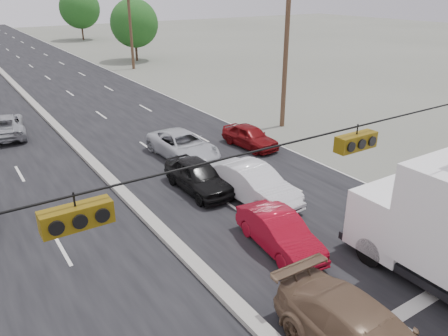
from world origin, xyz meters
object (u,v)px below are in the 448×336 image
at_px(tree_right_far, 80,8).
at_px(queue_car_a, 198,176).
at_px(utility_pole_right_c, 130,20).
at_px(tree_right_mid, 134,23).
at_px(queue_car_b, 253,184).
at_px(red_sedan, 279,233).
at_px(utility_pole_right_b, 286,46).
at_px(oncoming_far, 4,126).
at_px(queue_car_c, 183,146).
at_px(queue_car_e, 250,137).

bearing_deg(tree_right_far, queue_car_a, -102.14).
relative_size(utility_pole_right_c, queue_car_a, 2.42).
relative_size(tree_right_mid, queue_car_b, 1.54).
bearing_deg(red_sedan, utility_pole_right_b, 55.60).
relative_size(tree_right_far, oncoming_far, 1.69).
height_order(utility_pole_right_c, queue_car_b, utility_pole_right_c).
distance_m(tree_right_mid, oncoming_far, 28.95).
xyz_separation_m(utility_pole_right_b, queue_car_a, (-9.50, -5.42, -4.40)).
bearing_deg(queue_car_b, queue_car_a, 120.91).
relative_size(tree_right_far, queue_car_b, 1.76).
relative_size(queue_car_c, queue_car_e, 1.32).
xyz_separation_m(tree_right_mid, queue_car_b, (-10.52, -37.54, -3.57)).
xyz_separation_m(utility_pole_right_b, oncoming_far, (-15.50, 7.62, -4.43)).
distance_m(red_sedan, oncoming_far, 19.59).
xyz_separation_m(queue_car_a, queue_car_c, (1.36, 3.95, -0.02)).
distance_m(tree_right_mid, red_sedan, 42.91).
bearing_deg(tree_right_far, queue_car_b, -100.44).
distance_m(queue_car_a, queue_car_b, 2.58).
bearing_deg(tree_right_mid, utility_pole_right_c, -116.57).
xyz_separation_m(utility_pole_right_c, red_sedan, (-9.50, -36.03, -4.46)).
height_order(queue_car_c, queue_car_e, queue_car_c).
relative_size(utility_pole_right_b, queue_car_b, 2.16).
distance_m(red_sedan, queue_car_c, 9.65).
xyz_separation_m(red_sedan, queue_car_b, (1.48, 3.49, 0.12)).
distance_m(queue_car_b, queue_car_c, 6.07).
xyz_separation_m(tree_right_mid, tree_right_far, (1.00, 25.00, 0.62)).
relative_size(utility_pole_right_b, utility_pole_right_c, 1.00).
relative_size(queue_car_c, oncoming_far, 1.01).
height_order(utility_pole_right_b, oncoming_far, utility_pole_right_b).
distance_m(tree_right_mid, tree_right_far, 25.03).
relative_size(utility_pole_right_b, queue_car_a, 2.42).
xyz_separation_m(utility_pole_right_b, queue_car_b, (-8.02, -7.54, -4.34)).
bearing_deg(tree_right_mid, oncoming_far, -128.81).
bearing_deg(oncoming_far, tree_right_mid, -121.93).
relative_size(tree_right_mid, oncoming_far, 1.48).
height_order(utility_pole_right_b, queue_car_a, utility_pole_right_b).
bearing_deg(queue_car_a, queue_car_c, 70.84).
bearing_deg(red_sedan, queue_car_b, 73.34).
xyz_separation_m(red_sedan, queue_car_c, (1.36, 9.55, 0.03)).
height_order(queue_car_a, queue_car_c, queue_car_a).
bearing_deg(tree_right_mid, queue_car_e, -101.76).
distance_m(utility_pole_right_b, utility_pole_right_c, 25.00).
relative_size(tree_right_far, queue_car_c, 1.67).
bearing_deg(queue_car_c, tree_right_far, 75.97).
xyz_separation_m(queue_car_e, oncoming_far, (-11.31, 9.74, 0.04)).
bearing_deg(queue_car_e, queue_car_c, 165.91).
bearing_deg(queue_car_a, red_sedan, -90.12).
bearing_deg(queue_car_a, queue_car_b, -55.11).
height_order(tree_right_far, red_sedan, tree_right_far).
relative_size(red_sedan, queue_car_a, 0.95).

